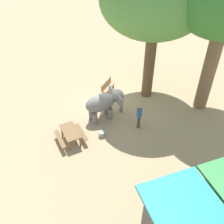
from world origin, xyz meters
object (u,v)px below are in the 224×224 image
object	(u,v)px
elephant	(104,103)
person_handler	(139,115)
wooden_bench	(108,87)
feed_bucket	(102,134)
picnic_table_near	(70,133)

from	to	relation	value
elephant	person_handler	size ratio (longest dim) A/B	1.58
wooden_bench	feed_bucket	bearing A→B (deg)	22.68
wooden_bench	feed_bucket	distance (m)	4.43
feed_bucket	person_handler	bearing A→B (deg)	-179.83
elephant	feed_bucket	xyz separation A→B (m)	(0.70, 1.55, -0.96)
wooden_bench	feed_bucket	world-z (taller)	wooden_bench
elephant	feed_bucket	bearing A→B (deg)	-121.94
elephant	feed_bucket	size ratio (longest dim) A/B	7.09
person_handler	wooden_bench	bearing A→B (deg)	-43.40
feed_bucket	elephant	bearing A→B (deg)	-114.43
elephant	wooden_bench	world-z (taller)	elephant
picnic_table_near	wooden_bench	bearing A→B (deg)	-48.94
person_handler	feed_bucket	xyz separation A→B (m)	(2.31, 0.01, -0.79)
elephant	person_handler	distance (m)	2.23
elephant	picnic_table_near	distance (m)	2.82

